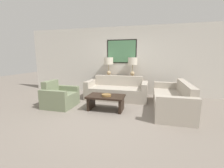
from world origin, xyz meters
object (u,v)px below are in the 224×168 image
Objects in this scene: couch_by_side at (172,100)px; coffee_table at (106,100)px; console_table at (120,85)px; couch_by_back_wall at (117,91)px; table_lamp_left at (109,63)px; armchair_near_back_wall at (60,97)px; decorative_bowl at (106,95)px; table_lamp_right at (133,63)px.

couch_by_side reaches higher than coffee_table.
console_table is 0.65m from couch_by_back_wall.
table_lamp_left is 2.36m from armchair_near_back_wall.
console_table is 1.88m from decorative_bowl.
console_table is at bearing 180.00° from table_lamp_right.
coffee_table is (-0.52, -1.83, -0.97)m from table_lamp_right.
couch_by_back_wall is 2.45× the size of armchair_near_back_wall.
table_lamp_left is at bearing 180.00° from console_table.
decorative_bowl is at bearing -56.27° from coffee_table.
table_lamp_left is at bearing 61.19° from armchair_near_back_wall.
console_table is 0.66× the size of couch_by_side.
armchair_near_back_wall is (-1.49, 0.00, -0.17)m from decorative_bowl.
couch_by_side is at bearing -46.67° from table_lamp_right.
console_table is at bearing 142.10° from couch_by_side.
table_lamp_right is 0.70× the size of coffee_table.
table_lamp_right reaches higher than coffee_table.
armchair_near_back_wall is (-1.46, -0.05, -0.03)m from coffee_table.
coffee_table is 3.89× the size of decorative_bowl.
table_lamp_right reaches higher than decorative_bowl.
table_lamp_left is at bearing 180.00° from table_lamp_right.
couch_by_back_wall is (0.47, -0.64, -0.99)m from table_lamp_left.
console_table is at bearing 90.00° from couch_by_back_wall.
table_lamp_right is at bearing 0.00° from console_table.
couch_by_back_wall is at bearing 39.41° from armchair_near_back_wall.
decorative_bowl is at bearing -90.57° from couch_by_back_wall.
couch_by_back_wall reaches higher than console_table.
armchair_near_back_wall reaches higher than coffee_table.
couch_by_side is at bearing -31.60° from table_lamp_left.
decorative_bowl is (0.46, -1.88, -0.82)m from table_lamp_left.
couch_by_side is 3.32m from armchair_near_back_wall.
table_lamp_right is 1.27m from couch_by_back_wall.
armchair_near_back_wall is (-1.97, -1.88, -1.00)m from table_lamp_right.
couch_by_side is at bearing -37.90° from console_table.
couch_by_back_wall is at bearing 87.82° from coffee_table.
couch_by_back_wall reaches higher than armchair_near_back_wall.
console_table is 1.96× the size of table_lamp_left.
table_lamp_left is 2.82m from couch_by_side.
table_lamp_left reaches higher than armchair_near_back_wall.
armchair_near_back_wall is (-1.03, -1.88, -1.00)m from table_lamp_left.
coffee_table is (-0.05, -1.83, -0.08)m from console_table.
couch_by_back_wall and couch_by_side have the same top height.
decorative_bowl is (-1.79, -0.50, 0.16)m from couch_by_side.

